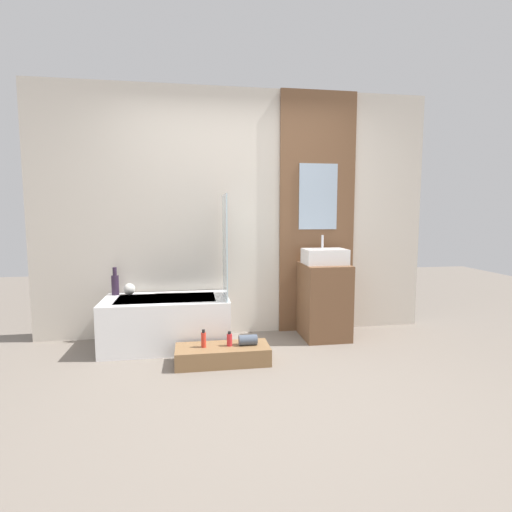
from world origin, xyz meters
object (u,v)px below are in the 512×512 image
Objects in this scene: bathtub at (167,322)px; bottle_soap_primary at (204,339)px; vase_round_light at (129,289)px; wooden_step_bench at (223,355)px; vase_tall_dark at (115,284)px; sink at (325,256)px; bottle_soap_secondary at (229,339)px.

bathtub reaches higher than bottle_soap_primary.
vase_round_light reaches higher than bathtub.
bathtub is at bearing 123.08° from bottle_soap_primary.
vase_tall_dark reaches higher than wooden_step_bench.
sink is at bearing 27.15° from wooden_step_bench.
bottle_soap_primary reaches higher than bottle_soap_secondary.
vase_round_light is 0.75× the size of bottle_soap_primary.
vase_tall_dark is at bearing 174.90° from sink.
bottle_soap_primary is 1.21× the size of bottle_soap_secondary.
bathtub is 7.70× the size of bottle_soap_primary.
sink is 1.36m from bottle_soap_secondary.
wooden_step_bench is 2.91× the size of vase_tall_dark.
vase_round_light is (-0.38, 0.21, 0.30)m from bathtub.
vase_round_light is at bearing 175.18° from sink.
bottle_soap_secondary is at bearing -35.09° from vase_tall_dark.
vase_round_light is 1.08m from bottle_soap_primary.
bottle_soap_primary is (-1.27, -0.57, -0.64)m from sink.
bathtub is 9.32× the size of bottle_soap_secondary.
bathtub is 4.29× the size of vase_tall_dark.
bottle_soap_primary is at bearing -56.92° from bathtub.
bottle_soap_primary reaches higher than wooden_step_bench.
bottle_soap_secondary is at bearing 0.00° from bottle_soap_primary.
wooden_step_bench is 1.47m from sink.
bottle_soap_primary is (0.72, -0.74, -0.32)m from vase_round_light.
wooden_step_bench is 6.33× the size of bottle_soap_secondary.
bathtub is at bearing -178.42° from sink.
bathtub is 10.32× the size of vase_round_light.
bottle_soap_secondary is (0.06, 0.00, 0.13)m from wooden_step_bench.
bathtub is at bearing 137.17° from bottle_soap_secondary.
vase_round_light reaches higher than bottle_soap_secondary.
bottle_soap_primary is at bearing -180.00° from wooden_step_bench.
vase_tall_dark is at bearing 155.50° from bathtub.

